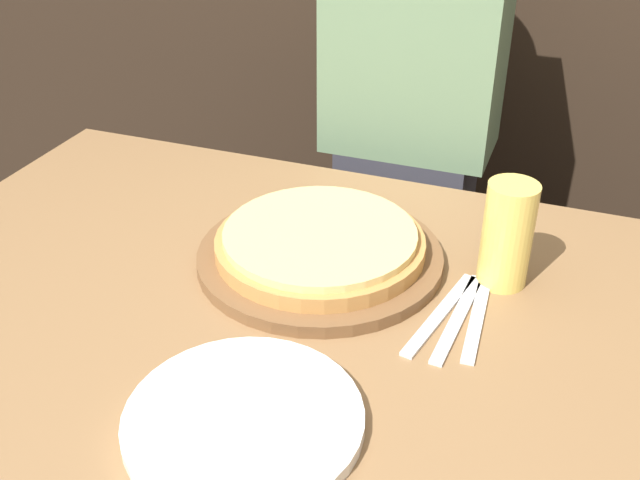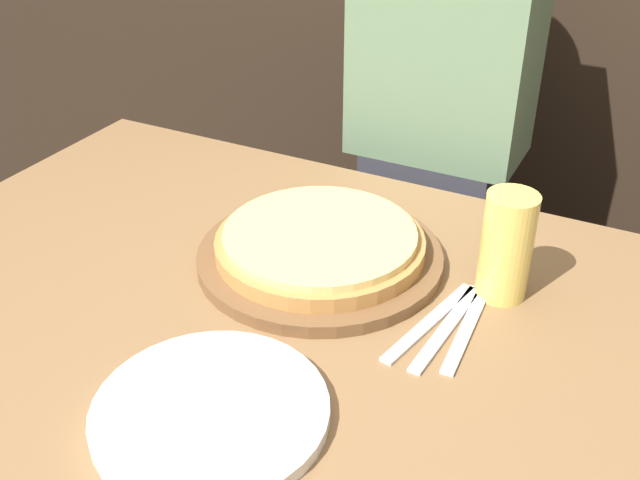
{
  "view_description": "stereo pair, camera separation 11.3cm",
  "coord_description": "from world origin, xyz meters",
  "px_view_note": "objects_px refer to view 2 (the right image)",
  "views": [
    {
      "loc": [
        0.26,
        -0.79,
        1.4
      ],
      "look_at": [
        -0.07,
        0.12,
        0.81
      ],
      "focal_mm": 42.0,
      "sensor_mm": 36.0,
      "label": 1
    },
    {
      "loc": [
        0.37,
        -0.74,
        1.4
      ],
      "look_at": [
        -0.07,
        0.12,
        0.81
      ],
      "focal_mm": 42.0,
      "sensor_mm": 36.0,
      "label": 2
    }
  ],
  "objects_px": {
    "pizza_on_board": "(320,248)",
    "diner_person": "(434,187)",
    "spoon": "(465,332)",
    "dinner_plate": "(211,412)",
    "dinner_knife": "(447,327)",
    "fork": "(430,322)",
    "beer_glass": "(507,242)"
  },
  "relations": [
    {
      "from": "spoon",
      "to": "dinner_plate",
      "type": "bearing_deg",
      "value": -127.19
    },
    {
      "from": "dinner_plate",
      "to": "diner_person",
      "type": "bearing_deg",
      "value": 91.95
    },
    {
      "from": "fork",
      "to": "dinner_knife",
      "type": "height_order",
      "value": "same"
    },
    {
      "from": "dinner_plate",
      "to": "dinner_knife",
      "type": "xyz_separation_m",
      "value": [
        0.19,
        0.28,
        -0.01
      ]
    },
    {
      "from": "dinner_plate",
      "to": "fork",
      "type": "xyz_separation_m",
      "value": [
        0.17,
        0.28,
        -0.01
      ]
    },
    {
      "from": "pizza_on_board",
      "to": "fork",
      "type": "xyz_separation_m",
      "value": [
        0.2,
        -0.07,
        -0.02
      ]
    },
    {
      "from": "pizza_on_board",
      "to": "spoon",
      "type": "distance_m",
      "value": 0.26
    },
    {
      "from": "fork",
      "to": "dinner_knife",
      "type": "distance_m",
      "value": 0.02
    },
    {
      "from": "fork",
      "to": "dinner_knife",
      "type": "xyz_separation_m",
      "value": [
        0.02,
        0.0,
        0.0
      ]
    },
    {
      "from": "dinner_knife",
      "to": "diner_person",
      "type": "xyz_separation_m",
      "value": [
        -0.22,
        0.58,
        -0.11
      ]
    },
    {
      "from": "dinner_knife",
      "to": "diner_person",
      "type": "distance_m",
      "value": 0.63
    },
    {
      "from": "beer_glass",
      "to": "diner_person",
      "type": "distance_m",
      "value": 0.57
    },
    {
      "from": "pizza_on_board",
      "to": "dinner_knife",
      "type": "distance_m",
      "value": 0.24
    },
    {
      "from": "beer_glass",
      "to": "fork",
      "type": "bearing_deg",
      "value": -119.84
    },
    {
      "from": "spoon",
      "to": "diner_person",
      "type": "bearing_deg",
      "value": 112.75
    },
    {
      "from": "diner_person",
      "to": "dinner_plate",
      "type": "bearing_deg",
      "value": -88.05
    },
    {
      "from": "pizza_on_board",
      "to": "dinner_plate",
      "type": "bearing_deg",
      "value": -83.87
    },
    {
      "from": "fork",
      "to": "diner_person",
      "type": "bearing_deg",
      "value": 108.45
    },
    {
      "from": "fork",
      "to": "spoon",
      "type": "distance_m",
      "value": 0.05
    },
    {
      "from": "dinner_plate",
      "to": "beer_glass",
      "type": "bearing_deg",
      "value": 59.89
    },
    {
      "from": "pizza_on_board",
      "to": "dinner_knife",
      "type": "xyz_separation_m",
      "value": [
        0.23,
        -0.07,
        -0.02
      ]
    },
    {
      "from": "pizza_on_board",
      "to": "dinner_plate",
      "type": "xyz_separation_m",
      "value": [
        0.04,
        -0.35,
        -0.02
      ]
    },
    {
      "from": "pizza_on_board",
      "to": "diner_person",
      "type": "distance_m",
      "value": 0.53
    },
    {
      "from": "dinner_plate",
      "to": "diner_person",
      "type": "relative_size",
      "value": 0.21
    },
    {
      "from": "beer_glass",
      "to": "spoon",
      "type": "height_order",
      "value": "beer_glass"
    },
    {
      "from": "spoon",
      "to": "pizza_on_board",
      "type": "bearing_deg",
      "value": 165.05
    },
    {
      "from": "beer_glass",
      "to": "spoon",
      "type": "bearing_deg",
      "value": -97.59
    },
    {
      "from": "spoon",
      "to": "dinner_knife",
      "type": "bearing_deg",
      "value": 180.0
    },
    {
      "from": "diner_person",
      "to": "spoon",
      "type": "bearing_deg",
      "value": -67.25
    },
    {
      "from": "fork",
      "to": "beer_glass",
      "type": "bearing_deg",
      "value": 60.16
    },
    {
      "from": "diner_person",
      "to": "fork",
      "type": "bearing_deg",
      "value": -71.55
    },
    {
      "from": "fork",
      "to": "diner_person",
      "type": "height_order",
      "value": "diner_person"
    }
  ]
}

